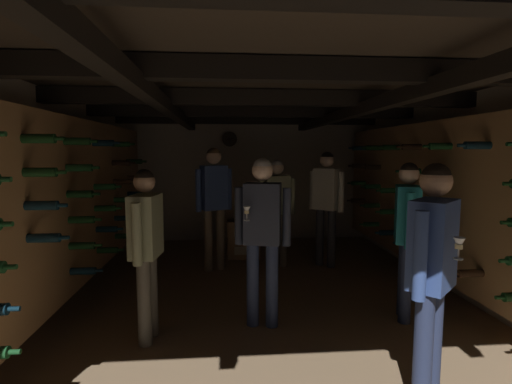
# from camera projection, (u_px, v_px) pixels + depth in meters

# --- Properties ---
(ground_plane) EXTENTS (8.40, 8.40, 0.00)m
(ground_plane) POSITION_uv_depth(u_px,v_px,m) (266.00, 304.00, 4.29)
(ground_plane) COLOR #8C7051
(room_shell) EXTENTS (4.72, 6.52, 2.41)m
(room_shell) POSITION_uv_depth(u_px,v_px,m) (263.00, 176.00, 4.41)
(room_shell) COLOR beige
(room_shell) RESTS_ON ground_plane
(wine_crate_stack) EXTENTS (0.52, 0.35, 0.60)m
(wine_crate_stack) POSITION_uv_depth(u_px,v_px,m) (244.00, 239.00, 6.15)
(wine_crate_stack) COLOR #A37547
(wine_crate_stack) RESTS_ON ground_plane
(display_bottle) EXTENTS (0.08, 0.08, 0.35)m
(display_bottle) POSITION_uv_depth(u_px,v_px,m) (240.00, 212.00, 6.09)
(display_bottle) COLOR black
(display_bottle) RESTS_ON wine_crate_stack
(person_host_center) EXTENTS (0.53, 0.33, 1.63)m
(person_host_center) POSITION_uv_depth(u_px,v_px,m) (262.00, 226.00, 3.65)
(person_host_center) COLOR #232D4C
(person_host_center) RESTS_ON ground_plane
(person_guest_far_right) EXTENTS (0.46, 0.39, 1.69)m
(person_guest_far_right) POSITION_uv_depth(u_px,v_px,m) (326.00, 197.00, 5.61)
(person_guest_far_right) COLOR #2D2D33
(person_guest_far_right) RESTS_ON ground_plane
(person_guest_mid_left) EXTENTS (0.33, 0.54, 1.54)m
(person_guest_mid_left) POSITION_uv_depth(u_px,v_px,m) (146.00, 240.00, 3.38)
(person_guest_mid_left) COLOR #4C473D
(person_guest_mid_left) RESTS_ON ground_plane
(person_guest_mid_right) EXTENTS (0.33, 0.51, 1.59)m
(person_guest_mid_right) POSITION_uv_depth(u_px,v_px,m) (407.00, 226.00, 3.81)
(person_guest_mid_right) COLOR #232D4C
(person_guest_mid_right) RESTS_ON ground_plane
(person_guest_rear_center) EXTENTS (0.54, 0.36, 1.57)m
(person_guest_rear_center) POSITION_uv_depth(u_px,v_px,m) (277.00, 203.00, 5.58)
(person_guest_rear_center) COLOR #4C473D
(person_guest_rear_center) RESTS_ON ground_plane
(person_guest_near_right) EXTENTS (0.41, 0.45, 1.62)m
(person_guest_near_right) POSITION_uv_depth(u_px,v_px,m) (432.00, 263.00, 2.48)
(person_guest_near_right) COLOR #232D4C
(person_guest_near_right) RESTS_ON ground_plane
(person_guest_far_left) EXTENTS (0.50, 0.41, 1.75)m
(person_guest_far_left) POSITION_uv_depth(u_px,v_px,m) (214.00, 196.00, 5.41)
(person_guest_far_left) COLOR brown
(person_guest_far_left) RESTS_ON ground_plane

